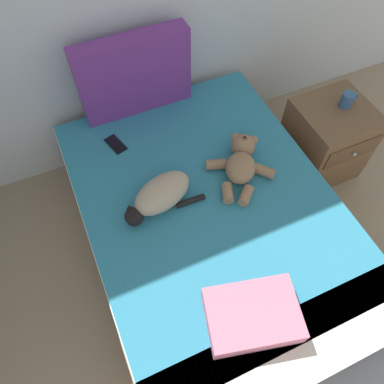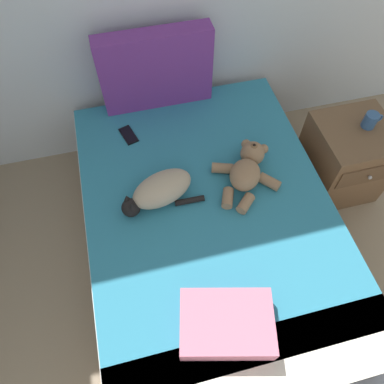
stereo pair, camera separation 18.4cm
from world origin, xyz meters
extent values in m
plane|color=gray|center=(1.87, 2.02, 0.00)|extent=(10.12, 10.12, 0.00)
cube|color=brown|center=(1.43, 3.04, 0.14)|extent=(1.37, 1.90, 0.28)
cube|color=white|center=(1.43, 3.04, 0.38)|extent=(1.33, 1.85, 0.19)
cube|color=teal|center=(1.43, 3.09, 0.48)|extent=(1.32, 1.71, 0.02)
cube|color=silver|center=(1.43, 2.24, 0.48)|extent=(1.32, 0.30, 0.02)
cube|color=#72338C|center=(1.32, 3.90, 0.74)|extent=(0.68, 0.12, 0.50)
ellipsoid|color=tan|center=(1.20, 3.17, 0.57)|extent=(0.38, 0.29, 0.15)
sphere|color=black|center=(1.02, 3.11, 0.54)|extent=(0.10, 0.10, 0.10)
cone|color=black|center=(1.03, 3.08, 0.60)|extent=(0.04, 0.04, 0.04)
cone|color=black|center=(1.01, 3.13, 0.60)|extent=(0.04, 0.04, 0.04)
cylinder|color=black|center=(1.33, 3.09, 0.51)|extent=(0.16, 0.04, 0.03)
ellipsoid|color=black|center=(1.10, 3.17, 0.51)|extent=(0.11, 0.08, 0.04)
ellipsoid|color=#937051|center=(1.66, 3.15, 0.56)|extent=(0.25, 0.26, 0.14)
sphere|color=#937051|center=(1.74, 3.28, 0.56)|extent=(0.14, 0.14, 0.14)
sphere|color=brown|center=(1.74, 3.28, 0.61)|extent=(0.06, 0.06, 0.06)
sphere|color=black|center=(1.74, 3.28, 0.63)|extent=(0.02, 0.02, 0.02)
sphere|color=#937051|center=(1.73, 3.35, 0.57)|extent=(0.06, 0.06, 0.06)
sphere|color=#937051|center=(1.81, 3.29, 0.57)|extent=(0.06, 0.06, 0.06)
cylinder|color=#937051|center=(1.56, 3.25, 0.52)|extent=(0.13, 0.09, 0.06)
cylinder|color=#937051|center=(1.53, 3.05, 0.52)|extent=(0.10, 0.12, 0.06)
cylinder|color=#937051|center=(1.79, 3.10, 0.52)|extent=(0.12, 0.13, 0.06)
cylinder|color=#937051|center=(1.61, 3.00, 0.52)|extent=(0.12, 0.12, 0.06)
cube|color=black|center=(1.08, 3.65, 0.50)|extent=(0.11, 0.16, 0.01)
cube|color=black|center=(1.08, 3.65, 0.50)|extent=(0.09, 0.14, 0.00)
cube|color=#D1728C|center=(1.33, 2.42, 0.55)|extent=(0.46, 0.37, 0.11)
cube|color=brown|center=(2.43, 3.30, 0.27)|extent=(0.46, 0.45, 0.55)
cube|color=brown|center=(2.43, 3.07, 0.39)|extent=(0.39, 0.01, 0.15)
sphere|color=#B2B2B7|center=(2.43, 3.06, 0.39)|extent=(0.02, 0.02, 0.02)
cylinder|color=#33598C|center=(2.50, 3.33, 0.59)|extent=(0.08, 0.08, 0.09)
torus|color=#33598C|center=(2.55, 3.33, 0.60)|extent=(0.06, 0.01, 0.06)
camera|label=1|loc=(0.91, 2.14, 2.18)|focal=34.33mm
camera|label=2|loc=(1.09, 2.08, 2.18)|focal=34.33mm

